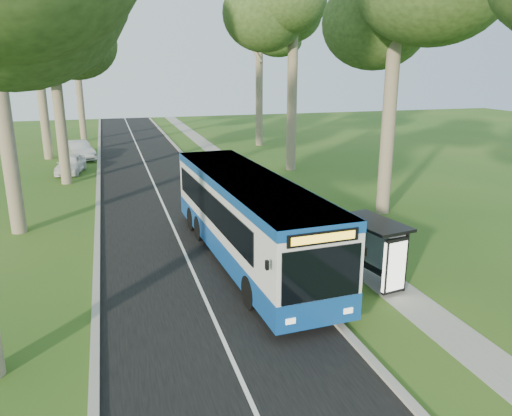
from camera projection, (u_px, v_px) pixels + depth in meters
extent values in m
plane|color=#29541A|center=(289.00, 272.00, 18.93)|extent=(120.00, 120.00, 0.00)
cube|color=black|center=(165.00, 209.00, 27.17)|extent=(7.00, 100.00, 0.02)
cube|color=#9E9B93|center=(227.00, 203.00, 28.12)|extent=(0.25, 100.00, 0.12)
cube|color=#9E9B93|center=(98.00, 213.00, 26.19)|extent=(0.25, 100.00, 0.12)
cube|color=white|center=(165.00, 209.00, 27.17)|extent=(0.12, 100.00, 0.00)
cube|color=gray|center=(278.00, 200.00, 28.96)|extent=(1.50, 100.00, 0.02)
cube|color=silver|center=(247.00, 215.00, 19.54)|extent=(3.34, 12.89, 3.03)
cube|color=navy|center=(247.00, 241.00, 19.85)|extent=(3.38, 12.93, 0.85)
cube|color=navy|center=(247.00, 182.00, 19.17)|extent=(3.38, 12.93, 0.34)
cube|color=black|center=(310.00, 276.00, 13.61)|extent=(2.39, 0.18, 1.54)
cube|color=yellow|center=(312.00, 239.00, 13.28)|extent=(1.91, 0.12, 0.23)
cube|color=black|center=(308.00, 323.00, 14.09)|extent=(2.56, 0.26, 0.32)
cylinder|color=black|center=(244.00, 292.00, 15.95)|extent=(0.36, 1.12, 1.11)
cylinder|color=black|center=(314.00, 283.00, 16.62)|extent=(0.36, 1.12, 1.11)
cylinder|color=black|center=(200.00, 223.00, 23.01)|extent=(0.36, 1.12, 1.11)
cylinder|color=black|center=(250.00, 218.00, 23.68)|extent=(0.36, 1.12, 1.11)
cylinder|color=gray|center=(355.00, 278.00, 15.02)|extent=(0.09, 0.09, 2.76)
cube|color=#0D5097|center=(357.00, 247.00, 14.74)|extent=(0.11, 0.39, 0.68)
cylinder|color=yellow|center=(356.00, 242.00, 14.69)|extent=(0.06, 0.24, 0.24)
cube|color=white|center=(355.00, 271.00, 14.96)|extent=(0.11, 0.33, 0.44)
cube|color=black|center=(402.00, 264.00, 16.84)|extent=(0.10, 0.10, 2.20)
cube|color=black|center=(369.00, 242.00, 18.91)|extent=(0.10, 0.10, 2.20)
cube|color=black|center=(373.00, 223.00, 17.40)|extent=(1.89, 2.90, 0.11)
cube|color=silver|center=(387.00, 249.00, 17.87)|extent=(0.42, 2.22, 1.76)
cube|color=black|center=(390.00, 267.00, 16.59)|extent=(0.94, 0.30, 1.94)
cube|color=white|center=(391.00, 267.00, 16.51)|extent=(0.74, 0.15, 1.72)
cube|color=black|center=(373.00, 268.00, 18.23)|extent=(0.60, 1.62, 0.05)
cylinder|color=black|center=(254.00, 203.00, 26.57)|extent=(0.50, 0.50, 0.90)
cylinder|color=black|center=(254.00, 195.00, 26.44)|extent=(0.54, 0.54, 0.05)
imported|color=white|center=(70.00, 164.00, 35.92)|extent=(2.28, 4.24, 1.37)
imported|color=#B2B5BA|center=(79.00, 150.00, 41.09)|extent=(2.94, 4.93, 1.53)
cylinder|color=#7A6B56|center=(3.00, 109.00, 21.83)|extent=(0.69, 0.69, 11.39)
cylinder|color=#7A6B56|center=(58.00, 99.00, 31.51)|extent=(0.67, 0.67, 10.94)
ellipsoid|color=#294018|center=(47.00, 1.00, 29.91)|extent=(5.20, 5.20, 7.50)
cylinder|color=#7A6B56|center=(40.00, 84.00, 39.98)|extent=(0.71, 0.71, 12.22)
cylinder|color=#7A6B56|center=(79.00, 89.00, 50.14)|extent=(0.66, 0.66, 10.33)
ellipsoid|color=#294018|center=(74.00, 32.00, 48.63)|extent=(5.20, 5.20, 7.08)
cylinder|color=#7A6B56|center=(390.00, 102.00, 24.92)|extent=(0.69, 0.69, 11.58)
cylinder|color=#7A6B56|center=(292.00, 84.00, 35.64)|extent=(0.72, 0.72, 12.53)
cylinder|color=#7A6B56|center=(259.00, 87.00, 47.23)|extent=(0.67, 0.67, 10.98)
ellipsoid|color=#294018|center=(259.00, 22.00, 45.63)|extent=(5.20, 5.20, 7.53)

